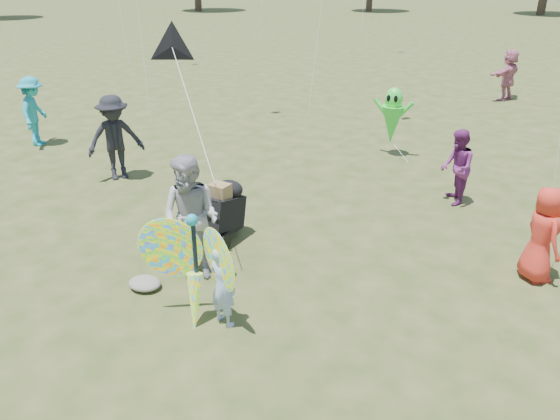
# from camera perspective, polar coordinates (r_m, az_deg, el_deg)

# --- Properties ---
(ground) EXTENTS (160.00, 160.00, 0.00)m
(ground) POSITION_cam_1_polar(r_m,az_deg,el_deg) (7.61, -3.54, -12.12)
(ground) COLOR #51592B
(ground) RESTS_ON ground
(child_girl) EXTENTS (0.50, 0.40, 1.19)m
(child_girl) POSITION_cam_1_polar(r_m,az_deg,el_deg) (7.38, -6.01, -7.88)
(child_girl) COLOR #9BB3DB
(child_girl) RESTS_ON ground
(adult_man) EXTENTS (0.99, 0.79, 1.98)m
(adult_man) POSITION_cam_1_polar(r_m,az_deg,el_deg) (8.37, -9.30, -0.89)
(adult_man) COLOR #9B9A9F
(adult_man) RESTS_ON ground
(grey_bag) EXTENTS (0.52, 0.42, 0.16)m
(grey_bag) POSITION_cam_1_polar(r_m,az_deg,el_deg) (8.61, -13.95, -7.44)
(grey_bag) COLOR slate
(grey_bag) RESTS_ON ground
(crowd_a) EXTENTS (0.80, 0.89, 1.52)m
(crowd_a) POSITION_cam_1_polar(r_m,az_deg,el_deg) (9.20, 25.74, -2.31)
(crowd_a) COLOR red
(crowd_a) RESTS_ON ground
(crowd_b) EXTENTS (1.32, 1.41, 1.92)m
(crowd_b) POSITION_cam_1_polar(r_m,az_deg,el_deg) (12.82, -16.85, 7.22)
(crowd_b) COLOR black
(crowd_b) RESTS_ON ground
(crowd_e) EXTENTS (0.80, 0.90, 1.54)m
(crowd_e) POSITION_cam_1_polar(r_m,az_deg,el_deg) (11.57, 18.00, 4.27)
(crowd_e) COLOR #6F2568
(crowd_e) RESTS_ON ground
(crowd_i) EXTENTS (1.16, 1.37, 1.84)m
(crowd_i) POSITION_cam_1_polar(r_m,az_deg,el_deg) (16.13, -24.28, 9.37)
(crowd_i) COLOR teal
(crowd_i) RESTS_ON ground
(crowd_j) EXTENTS (1.16, 1.73, 1.79)m
(crowd_j) POSITION_cam_1_polar(r_m,az_deg,el_deg) (21.57, 22.73, 12.90)
(crowd_j) COLOR #BF6D87
(crowd_j) RESTS_ON ground
(jogging_stroller) EXTENTS (0.56, 1.08, 1.09)m
(jogging_stroller) POSITION_cam_1_polar(r_m,az_deg,el_deg) (9.60, -5.92, 0.25)
(jogging_stroller) COLOR black
(jogging_stroller) RESTS_ON ground
(butterfly_kite) EXTENTS (1.74, 0.75, 1.79)m
(butterfly_kite) POSITION_cam_1_polar(r_m,az_deg,el_deg) (7.39, -8.94, -6.09)
(butterfly_kite) COLOR red
(butterfly_kite) RESTS_ON ground
(delta_kite_rig) EXTENTS (1.98, 1.63, 2.09)m
(delta_kite_rig) POSITION_cam_1_polar(r_m,az_deg,el_deg) (9.46, -11.19, 16.31)
(delta_kite_rig) COLOR black
(delta_kite_rig) RESTS_ON ground
(alien_kite) EXTENTS (1.12, 0.69, 1.74)m
(alien_kite) POSITION_cam_1_polar(r_m,az_deg,el_deg) (14.16, 11.64, 9.39)
(alien_kite) COLOR #34E03A
(alien_kite) RESTS_ON ground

